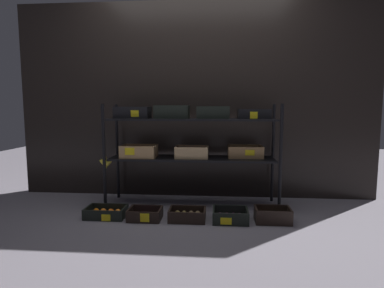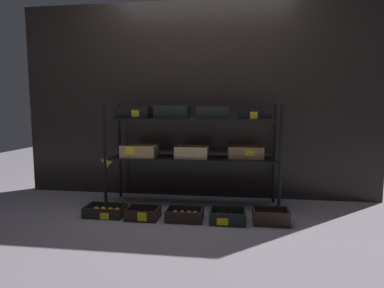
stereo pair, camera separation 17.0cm
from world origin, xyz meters
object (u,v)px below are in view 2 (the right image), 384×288
object	(u,v)px
display_rack	(190,136)
crate_ground_tangerine	(105,212)
crate_ground_kiwi	(185,216)
crate_ground_plum	(143,214)
crate_ground_rightmost_kiwi	(271,218)
crate_ground_right_plum	(228,218)

from	to	relation	value
display_rack	crate_ground_tangerine	world-z (taller)	display_rack
display_rack	crate_ground_kiwi	xyz separation A→B (m)	(0.02, -0.48, -0.70)
display_rack	crate_ground_kiwi	world-z (taller)	display_rack
crate_ground_plum	display_rack	bearing A→B (deg)	52.21
crate_ground_tangerine	crate_ground_rightmost_kiwi	xyz separation A→B (m)	(1.57, -0.00, 0.01)
crate_ground_kiwi	crate_ground_rightmost_kiwi	xyz separation A→B (m)	(0.79, 0.02, 0.01)
crate_ground_tangerine	crate_ground_right_plum	size ratio (longest dim) A/B	1.16
crate_ground_rightmost_kiwi	crate_ground_tangerine	bearing A→B (deg)	179.92
display_rack	crate_ground_plum	distance (m)	0.94
display_rack	crate_ground_right_plum	distance (m)	0.95
crate_ground_tangerine	crate_ground_kiwi	xyz separation A→B (m)	(0.79, -0.02, 0.00)
display_rack	crate_ground_kiwi	bearing A→B (deg)	-88.10
crate_ground_right_plum	crate_ground_rightmost_kiwi	size ratio (longest dim) A/B	1.01
crate_ground_plum	crate_ground_rightmost_kiwi	bearing A→B (deg)	1.36
crate_ground_tangerine	crate_ground_rightmost_kiwi	world-z (taller)	crate_ground_rightmost_kiwi
crate_ground_tangerine	display_rack	bearing A→B (deg)	30.97
display_rack	crate_ground_tangerine	distance (m)	1.14
display_rack	crate_ground_tangerine	xyz separation A→B (m)	(-0.77, -0.46, -0.71)
display_rack	crate_ground_plum	size ratio (longest dim) A/B	6.16
crate_ground_tangerine	crate_ground_plum	world-z (taller)	crate_ground_plum
display_rack	crate_ground_rightmost_kiwi	size ratio (longest dim) A/B	5.89
crate_ground_right_plum	crate_ground_rightmost_kiwi	xyz separation A→B (m)	(0.39, 0.01, 0.01)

